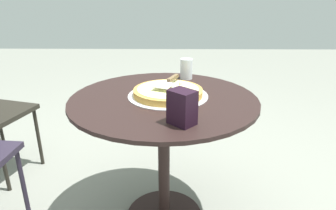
{
  "coord_description": "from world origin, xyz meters",
  "views": [
    {
      "loc": [
        -1.36,
        -0.04,
        1.2
      ],
      "look_at": [
        0.02,
        -0.02,
        0.67
      ],
      "focal_mm": 32.27,
      "sensor_mm": 36.0,
      "label": 1
    }
  ],
  "objects_px": {
    "patio_table": "(164,128)",
    "pizza_server": "(169,81)",
    "napkin_dispenser": "(182,107)",
    "drinking_cup": "(186,69)",
    "pizza_on_tray": "(168,92)"
  },
  "relations": [
    {
      "from": "pizza_on_tray",
      "to": "drinking_cup",
      "type": "height_order",
      "value": "drinking_cup"
    },
    {
      "from": "pizza_on_tray",
      "to": "napkin_dispenser",
      "type": "height_order",
      "value": "napkin_dispenser"
    },
    {
      "from": "patio_table",
      "to": "pizza_on_tray",
      "type": "distance_m",
      "value": 0.18
    },
    {
      "from": "pizza_on_tray",
      "to": "pizza_server",
      "type": "relative_size",
      "value": 1.83
    },
    {
      "from": "patio_table",
      "to": "pizza_server",
      "type": "xyz_separation_m",
      "value": [
        0.07,
        -0.02,
        0.22
      ]
    },
    {
      "from": "patio_table",
      "to": "napkin_dispenser",
      "type": "height_order",
      "value": "napkin_dispenser"
    },
    {
      "from": "drinking_cup",
      "to": "pizza_on_tray",
      "type": "bearing_deg",
      "value": 161.56
    },
    {
      "from": "patio_table",
      "to": "pizza_on_tray",
      "type": "bearing_deg",
      "value": -43.68
    },
    {
      "from": "patio_table",
      "to": "napkin_dispenser",
      "type": "bearing_deg",
      "value": -165.22
    },
    {
      "from": "pizza_server",
      "to": "napkin_dispenser",
      "type": "height_order",
      "value": "napkin_dispenser"
    },
    {
      "from": "drinking_cup",
      "to": "napkin_dispenser",
      "type": "bearing_deg",
      "value": 176.03
    },
    {
      "from": "pizza_server",
      "to": "pizza_on_tray",
      "type": "bearing_deg",
      "value": 175.82
    },
    {
      "from": "pizza_server",
      "to": "drinking_cup",
      "type": "bearing_deg",
      "value": -20.72
    },
    {
      "from": "napkin_dispenser",
      "to": "drinking_cup",
      "type": "bearing_deg",
      "value": 129.23
    },
    {
      "from": "pizza_on_tray",
      "to": "napkin_dispenser",
      "type": "xyz_separation_m",
      "value": [
        -0.32,
        -0.06,
        0.05
      ]
    }
  ]
}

